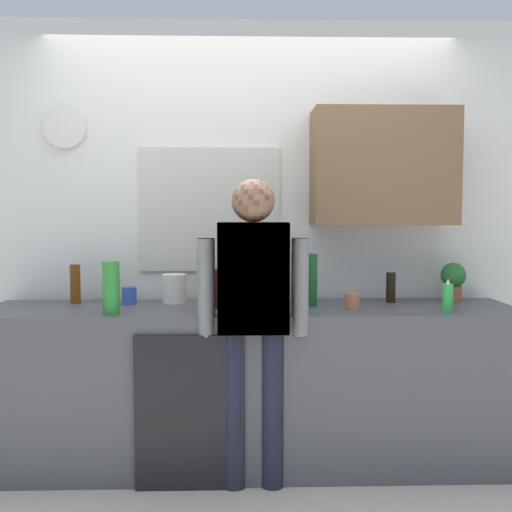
{
  "coord_description": "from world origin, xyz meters",
  "views": [
    {
      "loc": [
        -0.07,
        -3.01,
        1.43
      ],
      "look_at": [
        0.02,
        0.25,
        1.19
      ],
      "focal_mm": 41.71,
      "sensor_mm": 36.0,
      "label": 1
    }
  ],
  "objects_px": {
    "bottle_red_vinegar": "(213,289)",
    "storage_canister": "(174,289)",
    "bottle_green_wine": "(311,280)",
    "mixing_bowl": "(267,305)",
    "cup_blue_mug": "(129,295)",
    "coffee_maker": "(255,277)",
    "bottle_amber_beer": "(75,284)",
    "potted_plant": "(453,279)",
    "cup_terracotta_mug": "(353,301)",
    "person_at_sink": "(253,307)",
    "bottle_olive_oil": "(110,282)",
    "bottle_dark_sauce": "(391,287)",
    "person_guest": "(253,307)",
    "bottle_clear_soda": "(111,288)",
    "dish_soap": "(448,297)"
  },
  "relations": [
    {
      "from": "bottle_dark_sauce",
      "to": "cup_terracotta_mug",
      "type": "relative_size",
      "value": 1.96
    },
    {
      "from": "bottle_clear_soda",
      "to": "cup_blue_mug",
      "type": "height_order",
      "value": "bottle_clear_soda"
    },
    {
      "from": "bottle_green_wine",
      "to": "mixing_bowl",
      "type": "distance_m",
      "value": 0.34
    },
    {
      "from": "bottle_clear_soda",
      "to": "potted_plant",
      "type": "distance_m",
      "value": 2.01
    },
    {
      "from": "bottle_clear_soda",
      "to": "person_guest",
      "type": "relative_size",
      "value": 0.17
    },
    {
      "from": "bottle_olive_oil",
      "to": "cup_blue_mug",
      "type": "bearing_deg",
      "value": -25.28
    },
    {
      "from": "bottle_clear_soda",
      "to": "mixing_bowl",
      "type": "xyz_separation_m",
      "value": [
        0.82,
        0.03,
        -0.1
      ]
    },
    {
      "from": "bottle_clear_soda",
      "to": "bottle_green_wine",
      "type": "bearing_deg",
      "value": 12.1
    },
    {
      "from": "bottle_clear_soda",
      "to": "dish_soap",
      "type": "bearing_deg",
      "value": 0.83
    },
    {
      "from": "bottle_red_vinegar",
      "to": "storage_canister",
      "type": "height_order",
      "value": "bottle_red_vinegar"
    },
    {
      "from": "bottle_dark_sauce",
      "to": "bottle_red_vinegar",
      "type": "bearing_deg",
      "value": -169.61
    },
    {
      "from": "bottle_dark_sauce",
      "to": "bottle_clear_soda",
      "type": "bearing_deg",
      "value": -166.84
    },
    {
      "from": "bottle_amber_beer",
      "to": "storage_canister",
      "type": "bearing_deg",
      "value": -0.68
    },
    {
      "from": "bottle_clear_soda",
      "to": "storage_canister",
      "type": "relative_size",
      "value": 1.65
    },
    {
      "from": "cup_terracotta_mug",
      "to": "mixing_bowl",
      "type": "xyz_separation_m",
      "value": [
        -0.47,
        -0.07,
        -0.01
      ]
    },
    {
      "from": "storage_canister",
      "to": "person_guest",
      "type": "distance_m",
      "value": 0.66
    },
    {
      "from": "bottle_dark_sauce",
      "to": "dish_soap",
      "type": "height_order",
      "value": "same"
    },
    {
      "from": "potted_plant",
      "to": "dish_soap",
      "type": "height_order",
      "value": "potted_plant"
    },
    {
      "from": "cup_terracotta_mug",
      "to": "potted_plant",
      "type": "relative_size",
      "value": 0.4
    },
    {
      "from": "coffee_maker",
      "to": "storage_canister",
      "type": "relative_size",
      "value": 1.94
    },
    {
      "from": "bottle_green_wine",
      "to": "storage_canister",
      "type": "relative_size",
      "value": 1.76
    },
    {
      "from": "bottle_amber_beer",
      "to": "potted_plant",
      "type": "bearing_deg",
      "value": 0.94
    },
    {
      "from": "storage_canister",
      "to": "bottle_red_vinegar",
      "type": "bearing_deg",
      "value": -40.99
    },
    {
      "from": "bottle_amber_beer",
      "to": "cup_terracotta_mug",
      "type": "relative_size",
      "value": 2.5
    },
    {
      "from": "bottle_clear_soda",
      "to": "dish_soap",
      "type": "distance_m",
      "value": 1.79
    },
    {
      "from": "bottle_dark_sauce",
      "to": "person_at_sink",
      "type": "distance_m",
      "value": 0.94
    },
    {
      "from": "storage_canister",
      "to": "cup_blue_mug",
      "type": "bearing_deg",
      "value": -172.14
    },
    {
      "from": "person_at_sink",
      "to": "mixing_bowl",
      "type": "bearing_deg",
      "value": 55.44
    },
    {
      "from": "bottle_amber_beer",
      "to": "bottle_clear_soda",
      "type": "bearing_deg",
      "value": -53.15
    },
    {
      "from": "bottle_red_vinegar",
      "to": "potted_plant",
      "type": "height_order",
      "value": "potted_plant"
    },
    {
      "from": "mixing_bowl",
      "to": "bottle_dark_sauce",
      "type": "bearing_deg",
      "value": 23.92
    },
    {
      "from": "cup_blue_mug",
      "to": "coffee_maker",
      "type": "bearing_deg",
      "value": 8.27
    },
    {
      "from": "cup_terracotta_mug",
      "to": "person_guest",
      "type": "bearing_deg",
      "value": -160.38
    },
    {
      "from": "coffee_maker",
      "to": "cup_terracotta_mug",
      "type": "bearing_deg",
      "value": -33.46
    },
    {
      "from": "cup_terracotta_mug",
      "to": "coffee_maker",
      "type": "bearing_deg",
      "value": 146.54
    },
    {
      "from": "bottle_green_wine",
      "to": "cup_terracotta_mug",
      "type": "xyz_separation_m",
      "value": [
        0.22,
        -0.12,
        -0.1
      ]
    },
    {
      "from": "bottle_clear_soda",
      "to": "mixing_bowl",
      "type": "relative_size",
      "value": 1.27
    },
    {
      "from": "bottle_dark_sauce",
      "to": "bottle_amber_beer",
      "type": "bearing_deg",
      "value": 179.26
    },
    {
      "from": "potted_plant",
      "to": "storage_canister",
      "type": "xyz_separation_m",
      "value": [
        -1.68,
        -0.04,
        -0.05
      ]
    },
    {
      "from": "coffee_maker",
      "to": "bottle_dark_sauce",
      "type": "xyz_separation_m",
      "value": [
        0.8,
        -0.09,
        -0.06
      ]
    },
    {
      "from": "bottle_olive_oil",
      "to": "person_guest",
      "type": "distance_m",
      "value": 0.97
    },
    {
      "from": "storage_canister",
      "to": "person_at_sink",
      "type": "relative_size",
      "value": 0.11
    },
    {
      "from": "bottle_red_vinegar",
      "to": "bottle_green_wine",
      "type": "distance_m",
      "value": 0.55
    },
    {
      "from": "bottle_amber_beer",
      "to": "bottle_olive_oil",
      "type": "bearing_deg",
      "value": 4.72
    },
    {
      "from": "person_guest",
      "to": "bottle_clear_soda",
      "type": "bearing_deg",
      "value": 28.38
    },
    {
      "from": "bottle_amber_beer",
      "to": "person_at_sink",
      "type": "relative_size",
      "value": 0.14
    },
    {
      "from": "potted_plant",
      "to": "person_at_sink",
      "type": "relative_size",
      "value": 0.14
    },
    {
      "from": "bottle_clear_soda",
      "to": "bottle_dark_sauce",
      "type": "bearing_deg",
      "value": 13.16
    },
    {
      "from": "bottle_red_vinegar",
      "to": "bottle_amber_beer",
      "type": "bearing_deg",
      "value": 165.31
    },
    {
      "from": "bottle_dark_sauce",
      "to": "person_at_sink",
      "type": "bearing_deg",
      "value": -151.11
    }
  ]
}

